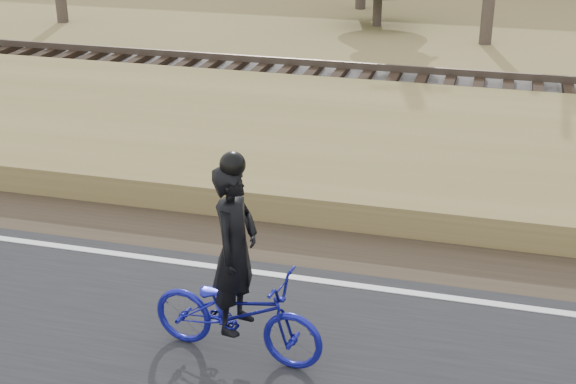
% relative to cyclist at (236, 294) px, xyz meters
% --- Properties ---
extents(cyclist, '(2.00, 0.90, 2.31)m').
position_rel_cyclist_xyz_m(cyclist, '(0.00, 0.00, 0.00)').
color(cyclist, navy).
rests_on(cyclist, road).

